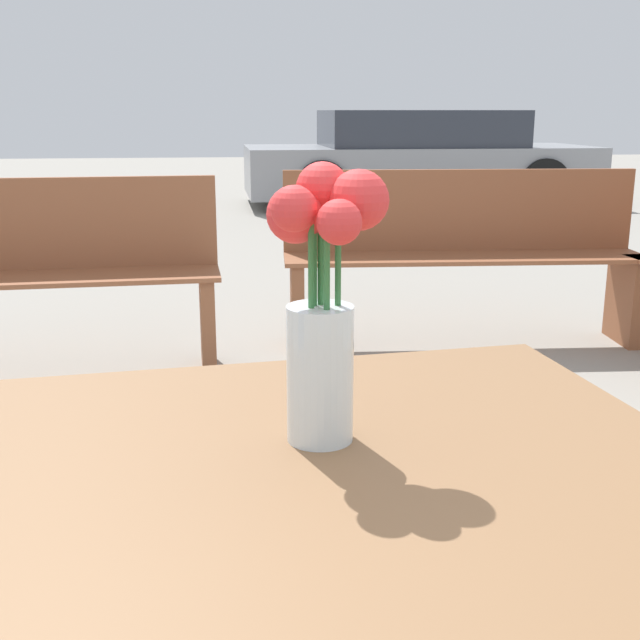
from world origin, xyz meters
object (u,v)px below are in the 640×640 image
object	(u,v)px
bench_far	(25,270)
table_front	(345,570)
bench_middle	(461,249)
flower_vase	(322,307)
parked_car	(418,159)

from	to	relation	value
bench_far	table_front	bearing A→B (deg)	-70.61
table_front	bench_middle	distance (m)	3.21
flower_vase	bench_far	size ratio (longest dim) A/B	0.19
bench_middle	parked_car	distance (m)	6.20
bench_middle	bench_far	xyz separation A→B (m)	(-2.02, -0.27, -0.00)
bench_middle	parked_car	bearing A→B (deg)	78.21
parked_car	bench_far	bearing A→B (deg)	-117.44
bench_far	parked_car	bearing A→B (deg)	62.56
table_front	parked_car	xyz separation A→B (m)	(2.32, 9.10, -0.09)
table_front	flower_vase	size ratio (longest dim) A/B	2.85
bench_middle	bench_far	size ratio (longest dim) A/B	1.06
parked_car	flower_vase	bearing A→B (deg)	-104.53
table_front	bench_middle	size ratio (longest dim) A/B	0.51
table_front	bench_far	xyz separation A→B (m)	(-0.97, 2.76, -0.18)
bench_middle	bench_far	distance (m)	2.04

